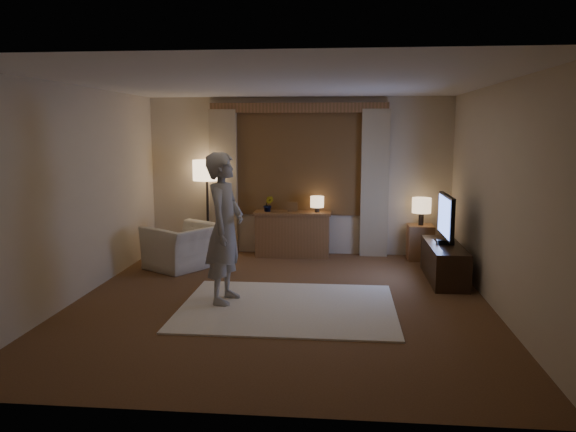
# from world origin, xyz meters

# --- Properties ---
(room) EXTENTS (5.04, 5.54, 2.64)m
(room) POSITION_xyz_m (0.00, 0.50, 1.33)
(room) COLOR brown
(room) RESTS_ON ground
(rug) EXTENTS (2.50, 2.00, 0.02)m
(rug) POSITION_xyz_m (0.11, -0.23, 0.01)
(rug) COLOR #F4EBCD
(rug) RESTS_ON floor
(sideboard) EXTENTS (1.20, 0.40, 0.70)m
(sideboard) POSITION_xyz_m (-0.08, 2.50, 0.35)
(sideboard) COLOR brown
(sideboard) RESTS_ON floor
(picture_frame) EXTENTS (0.16, 0.02, 0.20)m
(picture_frame) POSITION_xyz_m (-0.08, 2.50, 0.80)
(picture_frame) COLOR brown
(picture_frame) RESTS_ON sideboard
(plant) EXTENTS (0.17, 0.13, 0.30)m
(plant) POSITION_xyz_m (-0.48, 2.50, 0.85)
(plant) COLOR #999999
(plant) RESTS_ON sideboard
(table_lamp_sideboard) EXTENTS (0.22, 0.22, 0.30)m
(table_lamp_sideboard) POSITION_xyz_m (0.32, 2.50, 0.90)
(table_lamp_sideboard) COLOR black
(table_lamp_sideboard) RESTS_ON sideboard
(floor_lamp) EXTENTS (0.46, 0.46, 1.58)m
(floor_lamp) POSITION_xyz_m (-1.50, 2.50, 1.32)
(floor_lamp) COLOR black
(floor_lamp) RESTS_ON floor
(armchair) EXTENTS (1.28, 1.32, 0.65)m
(armchair) POSITION_xyz_m (-1.64, 1.55, 0.33)
(armchair) COLOR beige
(armchair) RESTS_ON floor
(side_table) EXTENTS (0.40, 0.40, 0.56)m
(side_table) POSITION_xyz_m (1.98, 2.45, 0.28)
(side_table) COLOR brown
(side_table) RESTS_ON floor
(table_lamp_side) EXTENTS (0.30, 0.30, 0.44)m
(table_lamp_side) POSITION_xyz_m (1.98, 2.45, 0.87)
(table_lamp_side) COLOR black
(table_lamp_side) RESTS_ON side_table
(tv_stand) EXTENTS (0.45, 1.40, 0.50)m
(tv_stand) POSITION_xyz_m (2.15, 1.22, 0.25)
(tv_stand) COLOR black
(tv_stand) RESTS_ON floor
(tv) EXTENTS (0.23, 0.96, 0.69)m
(tv) POSITION_xyz_m (2.15, 1.22, 0.88)
(tv) COLOR black
(tv) RESTS_ON tv_stand
(person) EXTENTS (0.51, 0.71, 1.79)m
(person) POSITION_xyz_m (-0.66, -0.09, 0.92)
(person) COLOR #A5A098
(person) RESTS_ON rug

